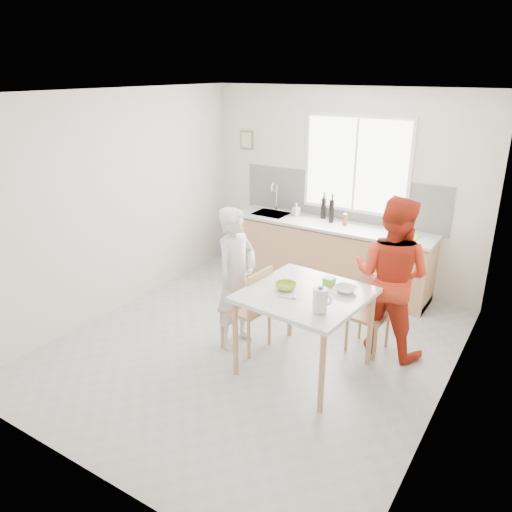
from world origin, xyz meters
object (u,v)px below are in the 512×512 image
(chair_far, at_px, (371,309))
(bowl_green, at_px, (286,286))
(dining_table, at_px, (305,301))
(person_red, at_px, (391,277))
(milk_jug, at_px, (320,300))
(chair_left, at_px, (251,305))
(wine_bottle_a, at_px, (332,211))
(person_white, at_px, (236,278))
(bowl_white, at_px, (345,289))
(wine_bottle_b, at_px, (323,208))

(chair_far, relative_size, bowl_green, 3.93)
(dining_table, relative_size, person_red, 0.70)
(dining_table, relative_size, milk_jug, 5.09)
(chair_left, relative_size, wine_bottle_a, 2.95)
(person_red, relative_size, bowl_green, 8.20)
(person_white, bearing_deg, bowl_white, -77.99)
(chair_left, relative_size, person_white, 0.60)
(chair_far, bearing_deg, wine_bottle_b, 136.19)
(chair_far, distance_m, milk_jug, 1.21)
(chair_left, xyz_separation_m, bowl_green, (0.47, -0.09, 0.37))
(person_red, height_order, wine_bottle_b, person_red)
(bowl_white, bearing_deg, wine_bottle_b, 120.52)
(bowl_green, relative_size, milk_jug, 0.89)
(bowl_green, bearing_deg, person_red, 47.61)
(bowl_white, bearing_deg, dining_table, -145.04)
(chair_far, height_order, bowl_white, bowl_white)
(bowl_white, bearing_deg, wine_bottle_a, 118.08)
(chair_left, height_order, bowl_white, chair_left)
(wine_bottle_a, distance_m, wine_bottle_b, 0.21)
(wine_bottle_b, bearing_deg, chair_far, -48.65)
(person_red, bearing_deg, bowl_green, 52.45)
(chair_far, relative_size, bowl_white, 3.78)
(milk_jug, bearing_deg, dining_table, 139.16)
(wine_bottle_b, bearing_deg, chair_left, -84.88)
(dining_table, bearing_deg, chair_left, 175.16)
(chair_left, bearing_deg, bowl_green, 84.03)
(person_white, relative_size, person_red, 0.91)
(person_white, height_order, person_red, person_red)
(chair_far, distance_m, bowl_green, 1.11)
(wine_bottle_a, bearing_deg, chair_far, -50.44)
(wine_bottle_a, bearing_deg, bowl_white, -61.92)
(milk_jug, bearing_deg, wine_bottle_b, 119.49)
(chair_left, distance_m, bowl_green, 0.61)
(dining_table, distance_m, wine_bottle_b, 2.43)
(bowl_green, xyz_separation_m, wine_bottle_a, (-0.49, 2.16, 0.19))
(dining_table, xyz_separation_m, person_red, (0.58, 0.83, 0.10))
(chair_far, relative_size, person_white, 0.53)
(person_red, relative_size, milk_jug, 7.30)
(bowl_white, relative_size, milk_jug, 0.93)
(bowl_green, relative_size, wine_bottle_a, 0.66)
(dining_table, bearing_deg, bowl_white, 34.96)
(chair_left, bearing_deg, milk_jug, 74.40)
(wine_bottle_a, relative_size, wine_bottle_b, 1.07)
(person_white, bearing_deg, chair_left, -90.00)
(chair_left, height_order, chair_far, chair_left)
(person_red, distance_m, wine_bottle_a, 1.84)
(chair_far, distance_m, person_white, 1.51)
(bowl_green, bearing_deg, chair_far, 52.64)
(person_white, distance_m, bowl_white, 1.21)
(person_red, xyz_separation_m, wine_bottle_b, (-1.45, 1.42, 0.20))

